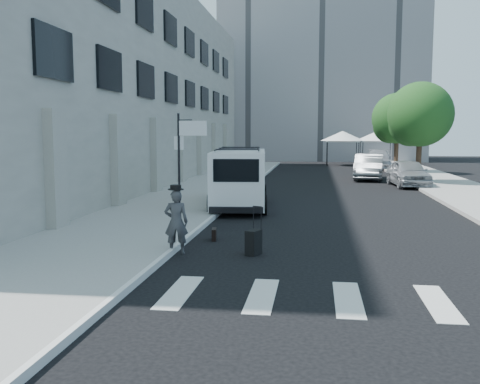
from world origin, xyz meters
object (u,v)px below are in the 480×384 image
(suitcase, at_px, (254,242))
(parked_car_a, at_px, (408,173))
(businessman, at_px, (176,222))
(parked_car_c, at_px, (378,159))
(briefcase, at_px, (214,234))
(parked_car_b, at_px, (369,167))
(cargo_van, at_px, (240,178))

(suitcase, bearing_deg, parked_car_a, 91.11)
(businessman, relative_size, parked_car_c, 0.30)
(businessman, distance_m, suitcase, 2.02)
(briefcase, bearing_deg, businessman, -116.71)
(parked_car_b, bearing_deg, briefcase, -100.07)
(suitcase, height_order, parked_car_b, parked_car_b)
(suitcase, relative_size, parked_car_a, 0.27)
(cargo_van, xyz_separation_m, parked_car_c, (8.32, 24.94, -0.41))
(suitcase, relative_size, cargo_van, 0.19)
(suitcase, xyz_separation_m, cargo_van, (-1.57, 8.49, 0.89))
(businessman, distance_m, parked_car_c, 34.72)
(parked_car_b, bearing_deg, parked_car_a, -60.55)
(suitcase, distance_m, parked_car_a, 19.48)
(parked_car_b, distance_m, parked_car_c, 11.02)
(cargo_van, distance_m, parked_car_a, 12.85)
(suitcase, bearing_deg, cargo_van, 121.87)
(parked_car_b, xyz_separation_m, parked_car_c, (1.80, 10.87, -0.03))
(briefcase, xyz_separation_m, parked_car_c, (8.08, 31.77, 0.63))
(suitcase, bearing_deg, businessman, -153.27)
(parked_car_a, xyz_separation_m, parked_car_b, (-1.80, 4.28, 0.05))
(suitcase, distance_m, parked_car_b, 23.10)
(suitcase, relative_size, parked_car_c, 0.22)
(cargo_van, bearing_deg, briefcase, -93.72)
(briefcase, distance_m, parked_car_c, 32.79)
(briefcase, height_order, parked_car_a, parked_car_a)
(cargo_van, bearing_deg, businessman, -98.22)
(businessman, bearing_deg, parked_car_a, -125.45)
(businessman, bearing_deg, cargo_van, -102.71)
(briefcase, relative_size, suitcase, 0.36)
(parked_car_c, bearing_deg, parked_car_a, -82.66)
(cargo_van, distance_m, parked_car_b, 15.51)
(cargo_van, bearing_deg, parked_car_c, 65.83)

